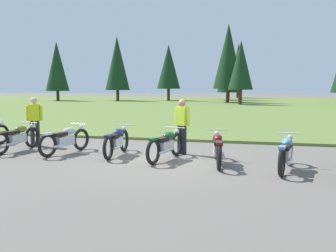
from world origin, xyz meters
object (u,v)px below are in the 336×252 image
at_px(motorcycle_maroon, 218,148).
at_px(rider_with_back_turned, 182,123).
at_px(motorcycle_british_green, 166,145).
at_px(motorcycle_sky_blue, 286,153).
at_px(motorcycle_silver, 65,139).
at_px(rider_in_hivis_vest, 34,119).
at_px(motorcycle_navy, 117,141).
at_px(motorcycle_olive, 17,137).

height_order(motorcycle_maroon, rider_with_back_turned, rider_with_back_turned).
xyz_separation_m(motorcycle_british_green, motorcycle_sky_blue, (3.19, -0.55, 0.00)).
height_order(motorcycle_maroon, motorcycle_sky_blue, same).
relative_size(motorcycle_silver, motorcycle_sky_blue, 0.98).
height_order(rider_with_back_turned, rider_in_hivis_vest, same).
relative_size(motorcycle_silver, rider_in_hivis_vest, 1.22).
height_order(motorcycle_silver, rider_with_back_turned, rider_with_back_turned).
relative_size(motorcycle_british_green, rider_in_hivis_vest, 1.23).
distance_m(motorcycle_maroon, rider_in_hivis_vest, 6.64).
bearing_deg(motorcycle_silver, motorcycle_navy, 2.63).
bearing_deg(motorcycle_maroon, rider_with_back_turned, 134.61).
bearing_deg(motorcycle_silver, motorcycle_british_green, -4.44).
distance_m(motorcycle_navy, motorcycle_maroon, 3.11).
relative_size(motorcycle_maroon, motorcycle_sky_blue, 1.01).
distance_m(motorcycle_navy, rider_with_back_turned, 2.03).
distance_m(motorcycle_navy, motorcycle_sky_blue, 4.86).
relative_size(rider_with_back_turned, rider_in_hivis_vest, 1.00).
bearing_deg(motorcycle_sky_blue, rider_in_hivis_vest, 167.21).
relative_size(motorcycle_olive, motorcycle_sky_blue, 1.01).
bearing_deg(motorcycle_olive, motorcycle_maroon, -4.71).
distance_m(motorcycle_british_green, motorcycle_maroon, 1.49).
height_order(motorcycle_olive, motorcycle_navy, same).
bearing_deg(rider_in_hivis_vest, motorcycle_silver, -31.35).
height_order(motorcycle_olive, rider_in_hivis_vest, rider_in_hivis_vest).
xyz_separation_m(motorcycle_british_green, motorcycle_maroon, (1.47, -0.24, 0.00)).
xyz_separation_m(motorcycle_sky_blue, rider_in_hivis_vest, (-8.15, 1.85, 0.51)).
relative_size(motorcycle_navy, motorcycle_maroon, 1.00).
distance_m(motorcycle_british_green, motorcycle_sky_blue, 3.23).
bearing_deg(rider_in_hivis_vest, rider_with_back_turned, -3.43).
distance_m(motorcycle_navy, rider_in_hivis_vest, 3.55).
xyz_separation_m(motorcycle_olive, rider_in_hivis_vest, (-0.02, 1.01, 0.51)).
xyz_separation_m(motorcycle_navy, motorcycle_sky_blue, (4.78, -0.87, 0.00)).
bearing_deg(rider_with_back_turned, motorcycle_olive, -172.33).
bearing_deg(motorcycle_british_green, motorcycle_sky_blue, -9.73).
distance_m(motorcycle_olive, motorcycle_sky_blue, 8.17).
xyz_separation_m(motorcycle_olive, motorcycle_maroon, (6.41, -0.53, 0.00)).
bearing_deg(rider_in_hivis_vest, motorcycle_navy, -16.15).
relative_size(motorcycle_olive, motorcycle_british_green, 1.02).
relative_size(motorcycle_maroon, rider_with_back_turned, 1.25).
xyz_separation_m(motorcycle_navy, rider_with_back_turned, (1.85, 0.66, 0.51)).
distance_m(motorcycle_silver, motorcycle_sky_blue, 6.47).
relative_size(motorcycle_navy, rider_in_hivis_vest, 1.26).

